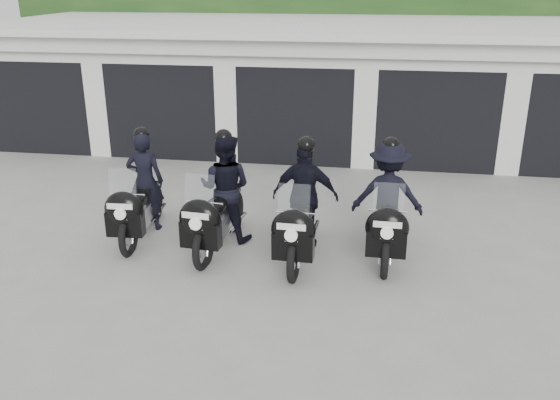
# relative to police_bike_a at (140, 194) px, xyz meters

# --- Properties ---
(ground) EXTENTS (80.00, 80.00, 0.00)m
(ground) POSITION_rel_police_bike_a_xyz_m (1.95, -1.18, -0.72)
(ground) COLOR #959691
(ground) RESTS_ON ground
(garage_block) EXTENTS (16.40, 6.80, 2.96)m
(garage_block) POSITION_rel_police_bike_a_xyz_m (1.95, 6.88, 0.70)
(garage_block) COLOR silver
(garage_block) RESTS_ON ground
(background_vegetation) EXTENTS (20.00, 3.90, 5.80)m
(background_vegetation) POSITION_rel_police_bike_a_xyz_m (2.32, 11.74, 2.05)
(background_vegetation) COLOR #183814
(background_vegetation) RESTS_ON ground
(police_bike_a) EXTENTS (0.70, 2.10, 1.82)m
(police_bike_a) POSITION_rel_police_bike_a_xyz_m (0.00, 0.00, 0.00)
(police_bike_a) COLOR black
(police_bike_a) RESTS_ON ground
(police_bike_b) EXTENTS (0.91, 2.18, 1.90)m
(police_bike_b) POSITION_rel_police_bike_a_xyz_m (1.39, -0.11, 0.08)
(police_bike_b) COLOR black
(police_bike_b) RESTS_ON ground
(police_bike_c) EXTENTS (1.04, 2.16, 1.88)m
(police_bike_c) POSITION_rel_police_bike_a_xyz_m (2.71, -0.27, 0.07)
(police_bike_c) COLOR black
(police_bike_c) RESTS_ON ground
(police_bike_d) EXTENTS (1.11, 2.12, 1.84)m
(police_bike_d) POSITION_rel_police_bike_a_xyz_m (3.97, 0.04, 0.06)
(police_bike_d) COLOR black
(police_bike_d) RESTS_ON ground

